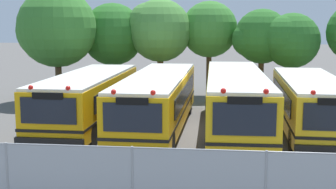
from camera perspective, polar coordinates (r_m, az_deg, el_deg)
ground_plane at (r=20.73m, az=3.35°, el=-4.43°), size 160.00×160.00×0.00m
school_bus_0 at (r=21.44m, az=-9.66°, el=-0.42°), size 2.67×9.89×2.56m
school_bus_1 at (r=20.57m, az=-1.24°, el=-0.62°), size 2.57×11.38×2.60m
school_bus_2 at (r=20.16m, az=8.24°, el=-0.70°), size 2.63×11.59×2.75m
school_bus_3 at (r=20.80m, az=17.02°, el=-1.01°), size 2.66×9.47×2.54m
tree_0 at (r=28.87m, az=-13.81°, el=7.82°), size 4.84×4.71×6.76m
tree_1 at (r=30.12m, az=-6.55°, el=7.45°), size 3.97×3.97×5.95m
tree_2 at (r=29.30m, az=-1.29°, el=8.01°), size 3.98×3.92×6.19m
tree_3 at (r=29.88m, az=4.94°, el=7.95°), size 3.56×3.56×6.07m
tree_4 at (r=28.88m, az=11.12°, el=6.89°), size 3.48×3.31×5.54m
tree_5 at (r=28.39m, az=14.67°, el=6.50°), size 3.37×3.25×5.29m
chainlink_fence at (r=11.56m, az=3.68°, el=-10.66°), size 16.26×0.07×1.77m
traffic_cone at (r=13.84m, az=-17.17°, el=-10.38°), size 0.47×0.47×0.62m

